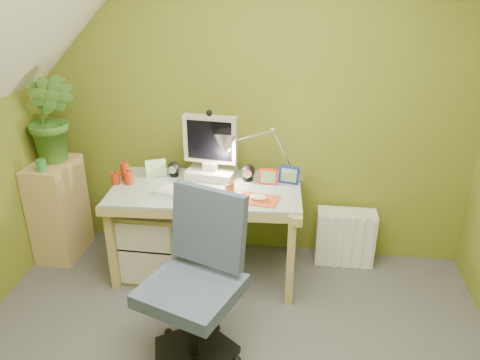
# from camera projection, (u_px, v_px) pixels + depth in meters

# --- Properties ---
(wall_back) EXTENTS (3.20, 0.01, 2.40)m
(wall_back) POSITION_uv_depth(u_px,v_px,m) (252.00, 102.00, 3.37)
(wall_back) COLOR olive
(wall_back) RESTS_ON floor
(desk) EXTENTS (1.34, 0.74, 0.70)m
(desk) POSITION_uv_depth(u_px,v_px,m) (208.00, 231.00, 3.37)
(desk) COLOR tan
(desk) RESTS_ON floor
(monitor) EXTENTS (0.37, 0.24, 0.49)m
(monitor) POSITION_uv_depth(u_px,v_px,m) (210.00, 145.00, 3.29)
(monitor) COLOR #B6B5A4
(monitor) RESTS_ON desk
(speaker_left) EXTENTS (0.11, 0.11, 0.11)m
(speaker_left) POSITION_uv_depth(u_px,v_px,m) (174.00, 169.00, 3.39)
(speaker_left) COLOR black
(speaker_left) RESTS_ON desk
(speaker_right) EXTENTS (0.11, 0.11, 0.12)m
(speaker_right) POSITION_uv_depth(u_px,v_px,m) (248.00, 172.00, 3.31)
(speaker_right) COLOR black
(speaker_right) RESTS_ON desk
(keyboard) EXTENTS (0.47, 0.24, 0.02)m
(keyboard) POSITION_uv_depth(u_px,v_px,m) (190.00, 194.00, 3.11)
(keyboard) COLOR white
(keyboard) RESTS_ON desk
(mousepad) EXTENTS (0.28, 0.22, 0.01)m
(mousepad) POSITION_uv_depth(u_px,v_px,m) (259.00, 199.00, 3.05)
(mousepad) COLOR #C5471E
(mousepad) RESTS_ON desk
(mouse) EXTENTS (0.12, 0.09, 0.04)m
(mouse) POSITION_uv_depth(u_px,v_px,m) (259.00, 197.00, 3.04)
(mouse) COLOR white
(mouse) RESTS_ON mousepad
(amber_tumbler) EXTENTS (0.07, 0.07, 0.08)m
(amber_tumbler) POSITION_uv_depth(u_px,v_px,m) (230.00, 189.00, 3.12)
(amber_tumbler) COLOR #934715
(amber_tumbler) RESTS_ON desk
(candle_cluster) EXTENTS (0.18, 0.16, 0.13)m
(candle_cluster) POSITION_uv_depth(u_px,v_px,m) (123.00, 173.00, 3.29)
(candle_cluster) COLOR #AD2C0F
(candle_cluster) RESTS_ON desk
(photo_frame_red) EXTENTS (0.13, 0.02, 0.11)m
(photo_frame_red) POSITION_uv_depth(u_px,v_px,m) (268.00, 177.00, 3.26)
(photo_frame_red) COLOR red
(photo_frame_red) RESTS_ON desk
(photo_frame_blue) EXTENTS (0.14, 0.05, 0.12)m
(photo_frame_blue) POSITION_uv_depth(u_px,v_px,m) (289.00, 175.00, 3.27)
(photo_frame_blue) COLOR navy
(photo_frame_blue) RESTS_ON desk
(photo_frame_green) EXTENTS (0.14, 0.08, 0.13)m
(photo_frame_green) POSITION_uv_depth(u_px,v_px,m) (156.00, 168.00, 3.38)
(photo_frame_green) COLOR #B3E09A
(photo_frame_green) RESTS_ON desk
(desk_lamp) EXTENTS (0.57, 0.30, 0.59)m
(desk_lamp) POSITION_uv_depth(u_px,v_px,m) (274.00, 142.00, 3.21)
(desk_lamp) COLOR #ABABAF
(desk_lamp) RESTS_ON desk
(side_ledge) EXTENTS (0.29, 0.44, 0.77)m
(side_ledge) POSITION_uv_depth(u_px,v_px,m) (59.00, 209.00, 3.60)
(side_ledge) COLOR tan
(side_ledge) RESTS_ON floor
(potted_plant) EXTENTS (0.36, 0.29, 0.66)m
(potted_plant) POSITION_uv_depth(u_px,v_px,m) (52.00, 118.00, 3.35)
(potted_plant) COLOR #3B6F25
(potted_plant) RESTS_ON side_ledge
(green_cup) EXTENTS (0.07, 0.07, 0.09)m
(green_cup) POSITION_uv_depth(u_px,v_px,m) (42.00, 165.00, 3.28)
(green_cup) COLOR #38863E
(green_cup) RESTS_ON side_ledge
(task_chair) EXTENTS (0.70, 0.70, 1.00)m
(task_chair) POSITION_uv_depth(u_px,v_px,m) (191.00, 288.00, 2.53)
(task_chair) COLOR #3B4862
(task_chair) RESTS_ON floor
(radiator) EXTENTS (0.44, 0.18, 0.43)m
(radiator) POSITION_uv_depth(u_px,v_px,m) (345.00, 237.00, 3.55)
(radiator) COLOR silver
(radiator) RESTS_ON floor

